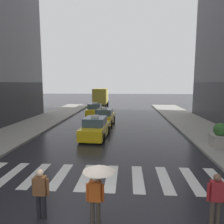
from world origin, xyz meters
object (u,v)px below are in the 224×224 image
pedestrian_with_handbag (216,197)px  pedestrian_plain_coat (41,191)px  taxi_second (105,117)px  planter_near_corner (220,136)px  box_truck (101,97)px  taxi_lead (95,128)px  taxi_third (95,110)px  pedestrian_with_umbrella (97,178)px

pedestrian_with_handbag → pedestrian_plain_coat: size_ratio=1.00×
taxi_second → planter_near_corner: bearing=-43.4°
pedestrian_with_handbag → planter_near_corner: planter_near_corner is taller
box_truck → planter_near_corner: box_truck is taller
pedestrian_plain_coat → planter_near_corner: planter_near_corner is taller
taxi_lead → taxi_third: same height
pedestrian_with_umbrella → pedestrian_plain_coat: bearing=173.5°
taxi_third → pedestrian_with_umbrella: 22.05m
planter_near_corner → taxi_second: bearing=136.6°
taxi_lead → taxi_third: size_ratio=1.02×
taxi_lead → planter_near_corner: (8.61, -2.49, 0.15)m
taxi_lead → pedestrian_plain_coat: (-0.16, -10.32, 0.21)m
taxi_third → planter_near_corner: bearing=-52.9°
taxi_third → pedestrian_with_handbag: taxi_third is taller
pedestrian_with_handbag → pedestrian_with_umbrella: bearing=-175.7°
taxi_second → taxi_third: size_ratio=1.01×
taxi_third → box_truck: 9.56m
taxi_lead → pedestrian_with_handbag: (5.21, -10.27, 0.21)m
taxi_second → box_truck: bearing=98.5°
box_truck → pedestrian_with_handbag: (7.35, -30.98, -0.92)m
taxi_lead → pedestrian_with_umbrella: (1.67, -10.53, 0.79)m
box_truck → taxi_third: bearing=-87.8°
pedestrian_with_umbrella → taxi_third: bearing=99.0°
box_truck → pedestrian_with_handbag: 31.86m
pedestrian_with_handbag → box_truck: bearing=103.3°
taxi_third → pedestrian_plain_coat: size_ratio=2.75×
taxi_third → box_truck: (-0.37, 9.49, 1.13)m
taxi_lead → box_truck: box_truck is taller
taxi_lead → pedestrian_with_umbrella: pedestrian_with_umbrella is taller
pedestrian_plain_coat → taxi_second: bearing=88.9°
box_truck → pedestrian_plain_coat: 31.12m
taxi_second → pedestrian_with_umbrella: pedestrian_with_umbrella is taller
pedestrian_with_umbrella → planter_near_corner: bearing=49.2°
taxi_lead → pedestrian_plain_coat: taxi_lead is taller
taxi_lead → pedestrian_with_umbrella: 10.70m
pedestrian_with_handbag → taxi_third: bearing=108.0°
pedestrian_with_umbrella → pedestrian_plain_coat: size_ratio=1.18×
pedestrian_with_handbag → pedestrian_plain_coat: (-5.38, -0.06, 0.01)m
taxi_third → pedestrian_with_umbrella: size_ratio=2.34×
taxi_second → pedestrian_plain_coat: taxi_second is taller
taxi_second → pedestrian_plain_coat: bearing=-91.1°
planter_near_corner → box_truck: bearing=114.9°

